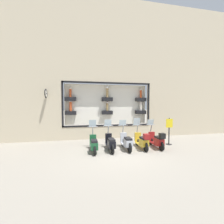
{
  "coord_description": "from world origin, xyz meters",
  "views": [
    {
      "loc": [
        -7.45,
        1.9,
        2.53
      ],
      "look_at": [
        1.91,
        0.0,
        2.05
      ],
      "focal_mm": 24.0,
      "sensor_mm": 36.0,
      "label": 1
    }
  ],
  "objects_px": {
    "scooter_yellow_1": "(142,141)",
    "scooter_black_3": "(111,143)",
    "scooter_red_0": "(157,140)",
    "scooter_silver_2": "(127,142)",
    "shop_sign_post": "(169,130)",
    "scooter_green_4": "(94,144)"
  },
  "relations": [
    {
      "from": "scooter_yellow_1",
      "to": "scooter_black_3",
      "type": "xyz_separation_m",
      "value": [
        0.06,
        1.82,
        -0.04
      ]
    },
    {
      "from": "scooter_yellow_1",
      "to": "shop_sign_post",
      "type": "relative_size",
      "value": 1.07
    },
    {
      "from": "scooter_yellow_1",
      "to": "scooter_red_0",
      "type": "bearing_deg",
      "value": -90.17
    },
    {
      "from": "scooter_black_3",
      "to": "scooter_yellow_1",
      "type": "bearing_deg",
      "value": -91.96
    },
    {
      "from": "scooter_yellow_1",
      "to": "scooter_black_3",
      "type": "bearing_deg",
      "value": 88.04
    },
    {
      "from": "scooter_yellow_1",
      "to": "scooter_black_3",
      "type": "height_order",
      "value": "scooter_yellow_1"
    },
    {
      "from": "scooter_yellow_1",
      "to": "scooter_green_4",
      "type": "distance_m",
      "value": 2.73
    },
    {
      "from": "scooter_black_3",
      "to": "scooter_red_0",
      "type": "bearing_deg",
      "value": -91.36
    },
    {
      "from": "scooter_red_0",
      "to": "scooter_silver_2",
      "type": "distance_m",
      "value": 1.82
    },
    {
      "from": "scooter_yellow_1",
      "to": "scooter_silver_2",
      "type": "distance_m",
      "value": 0.91
    },
    {
      "from": "shop_sign_post",
      "to": "scooter_black_3",
      "type": "bearing_deg",
      "value": 97.71
    },
    {
      "from": "scooter_green_4",
      "to": "scooter_red_0",
      "type": "bearing_deg",
      "value": -90.96
    },
    {
      "from": "scooter_red_0",
      "to": "scooter_green_4",
      "type": "relative_size",
      "value": 1.0
    },
    {
      "from": "scooter_red_0",
      "to": "shop_sign_post",
      "type": "distance_m",
      "value": 1.35
    },
    {
      "from": "scooter_black_3",
      "to": "scooter_green_4",
      "type": "relative_size",
      "value": 1.01
    },
    {
      "from": "scooter_silver_2",
      "to": "shop_sign_post",
      "type": "bearing_deg",
      "value": -79.97
    },
    {
      "from": "scooter_black_3",
      "to": "shop_sign_post",
      "type": "distance_m",
      "value": 3.92
    },
    {
      "from": "scooter_red_0",
      "to": "scooter_black_3",
      "type": "height_order",
      "value": "scooter_black_3"
    },
    {
      "from": "shop_sign_post",
      "to": "scooter_silver_2",
      "type": "bearing_deg",
      "value": 100.03
    },
    {
      "from": "scooter_red_0",
      "to": "scooter_silver_2",
      "type": "height_order",
      "value": "scooter_silver_2"
    },
    {
      "from": "scooter_red_0",
      "to": "scooter_silver_2",
      "type": "xyz_separation_m",
      "value": [
        0.07,
        1.82,
        -0.03
      ]
    },
    {
      "from": "scooter_yellow_1",
      "to": "shop_sign_post",
      "type": "distance_m",
      "value": 2.17
    }
  ]
}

